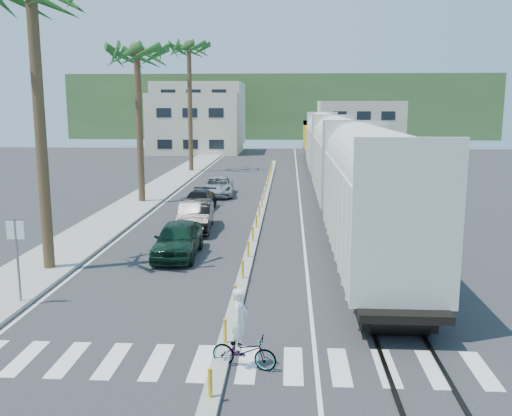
{
  "coord_description": "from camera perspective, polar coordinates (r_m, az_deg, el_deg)",
  "views": [
    {
      "loc": [
        1.74,
        -15.9,
        6.75
      ],
      "look_at": [
        0.23,
        9.75,
        2.0
      ],
      "focal_mm": 40.0,
      "sensor_mm": 36.0,
      "label": 1
    }
  ],
  "objects": [
    {
      "name": "crosswalk",
      "position": [
        15.55,
        -3.53,
        -15.25
      ],
      "size": [
        14.0,
        2.2,
        0.01
      ],
      "primitive_type": "cube",
      "color": "silver",
      "rests_on": "ground"
    },
    {
      "name": "median",
      "position": [
        36.52,
        0.58,
        -0.04
      ],
      "size": [
        0.45,
        60.0,
        0.85
      ],
      "color": "gray",
      "rests_on": "ground"
    },
    {
      "name": "street_sign",
      "position": [
        20.62,
        -22.81,
        -3.77
      ],
      "size": [
        0.6,
        0.08,
        3.0
      ],
      "color": "slate",
      "rests_on": "ground"
    },
    {
      "name": "palm_trees",
      "position": [
        40.04,
        -11.33,
        16.09
      ],
      "size": [
        3.5,
        37.2,
        13.75
      ],
      "color": "brown",
      "rests_on": "ground"
    },
    {
      "name": "car_third",
      "position": [
        36.24,
        -5.78,
        0.69
      ],
      "size": [
        2.37,
        4.56,
        1.25
      ],
      "primitive_type": "imported",
      "rotation": [
        0.0,
        0.0,
        -0.07
      ],
      "color": "black",
      "rests_on": "ground"
    },
    {
      "name": "hillside",
      "position": [
        115.92,
        2.55,
        10.1
      ],
      "size": [
        80.0,
        20.0,
        12.0
      ],
      "primitive_type": "cube",
      "color": "#385628",
      "rests_on": "ground"
    },
    {
      "name": "freight_train",
      "position": [
        42.96,
        7.74,
        5.25
      ],
      "size": [
        3.0,
        60.94,
        5.85
      ],
      "color": "beige",
      "rests_on": "ground"
    },
    {
      "name": "car_second",
      "position": [
        30.72,
        -6.08,
        -0.76
      ],
      "size": [
        2.37,
        5.07,
        1.59
      ],
      "primitive_type": "imported",
      "rotation": [
        0.0,
        0.0,
        0.07
      ],
      "color": "black",
      "rests_on": "ground"
    },
    {
      "name": "car_rear",
      "position": [
        42.13,
        -3.85,
        2.17
      ],
      "size": [
        3.08,
        5.3,
        1.37
      ],
      "primitive_type": "imported",
      "rotation": [
        0.0,
        0.0,
        0.08
      ],
      "color": "#B3B6B9",
      "rests_on": "ground"
    },
    {
      "name": "ground",
      "position": [
        17.37,
        -2.72,
        -12.42
      ],
      "size": [
        140.0,
        140.0,
        0.0
      ],
      "primitive_type": "plane",
      "color": "#28282B",
      "rests_on": "ground"
    },
    {
      "name": "lane_markings",
      "position": [
        41.64,
        -2.04,
        1.14
      ],
      "size": [
        9.42,
        90.0,
        0.01
      ],
      "color": "silver",
      "rests_on": "ground"
    },
    {
      "name": "cyclist",
      "position": [
        15.06,
        -1.28,
        -13.37
      ],
      "size": [
        1.4,
        2.01,
        2.13
      ],
      "rotation": [
        0.0,
        0.0,
        1.33
      ],
      "color": "#9EA0A5",
      "rests_on": "ground"
    },
    {
      "name": "buildings",
      "position": [
        87.97,
        -1.98,
        8.92
      ],
      "size": [
        38.0,
        27.0,
        10.0
      ],
      "color": "beige",
      "rests_on": "ground"
    },
    {
      "name": "rails",
      "position": [
        44.53,
        7.53,
        1.71
      ],
      "size": [
        1.56,
        100.0,
        0.06
      ],
      "color": "black",
      "rests_on": "ground"
    },
    {
      "name": "car_lead",
      "position": [
        25.59,
        -7.82,
        -3.11
      ],
      "size": [
        1.99,
        4.67,
        1.57
      ],
      "primitive_type": "imported",
      "rotation": [
        0.0,
        0.0,
        0.01
      ],
      "color": "black",
      "rests_on": "ground"
    },
    {
      "name": "sidewalk",
      "position": [
        42.69,
        -10.56,
        1.3
      ],
      "size": [
        3.0,
        90.0,
        0.15
      ],
      "primitive_type": "cube",
      "color": "gray",
      "rests_on": "ground"
    }
  ]
}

